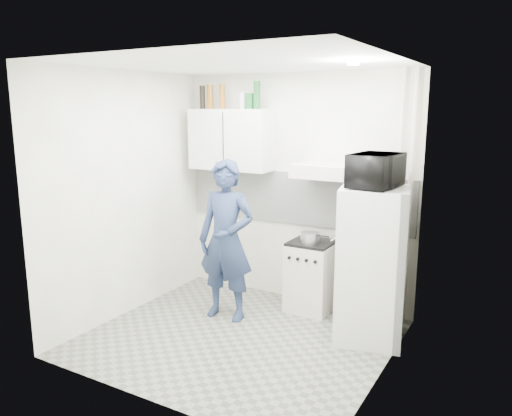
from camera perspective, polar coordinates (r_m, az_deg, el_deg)
The scene contains 23 objects.
floor at distance 5.06m, azimuth -1.99°, elevation -14.59°, with size 2.80×2.80×0.00m, color slate.
ceiling at distance 4.56m, azimuth -2.23°, elevation 16.22°, with size 2.80×2.80×0.00m, color white.
wall_back at distance 5.72m, azimuth 4.54°, elevation 2.15°, with size 2.80×2.80×0.00m, color white.
wall_left at distance 5.50m, azimuth -14.59°, elevation 1.44°, with size 2.60×2.60×0.00m, color white.
wall_right at distance 4.09m, azimuth 14.80°, elevation -1.94°, with size 2.60×2.60×0.00m, color white.
person at distance 5.25m, azimuth -3.42°, elevation -3.71°, with size 0.62×0.41×1.70m, color #212E4E.
stove at distance 5.59m, azimuth 6.30°, elevation -7.84°, with size 0.47×0.47×0.76m, color beige.
fridge at distance 4.91m, azimuth 13.06°, elevation -6.34°, with size 0.62×0.62×1.49m, color white.
stove_top at distance 5.48m, azimuth 6.39°, elevation -3.96°, with size 0.45×0.45×0.03m, color black.
saucepan at distance 5.42m, azimuth 6.19°, elevation -3.36°, with size 0.21×0.21×0.11m, color silver.
microwave at distance 4.71m, azimuth 13.55°, elevation 4.18°, with size 0.38×0.56×0.31m, color black.
bottle_a at distance 6.08m, azimuth -6.15°, elevation 12.46°, with size 0.06×0.06×0.27m, color black.
bottle_b at distance 6.02m, azimuth -5.29°, elevation 12.54°, with size 0.07×0.07×0.28m, color brown.
bottle_c at distance 5.92m, azimuth -3.91°, elevation 12.60°, with size 0.07×0.07×0.28m, color brown.
canister_a at distance 5.77m, azimuth -1.54°, elevation 12.16°, with size 0.07×0.07×0.18m, color #B2B7BC.
canister_b at distance 5.73m, azimuth -0.75°, elevation 12.12°, with size 0.09×0.09×0.17m, color #144C1E.
bottle_e at distance 5.68m, azimuth 0.11°, elevation 12.79°, with size 0.08×0.08×0.31m, color #144C1E.
upper_cabinet at distance 5.87m, azimuth -2.81°, elevation 7.82°, with size 1.00×0.35×0.70m, color white.
range_hood at distance 5.27m, azimuth 7.85°, elevation 4.26°, with size 0.60×0.50×0.14m, color beige.
backsplash at distance 5.72m, azimuth 4.46°, elevation 1.14°, with size 2.74×0.03×0.60m, color white.
pipe_a at distance 5.23m, azimuth 17.14°, elevation 0.80°, with size 0.05×0.05×2.60m, color beige.
pipe_b at distance 5.25m, azimuth 15.87°, elevation 0.92°, with size 0.04×0.04×2.60m, color beige.
ceiling_spot_fixture at distance 4.31m, azimuth 11.09°, elevation 15.91°, with size 0.10×0.10×0.02m, color white.
Camera 1 is at (2.41, -3.85, 2.22)m, focal length 35.00 mm.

